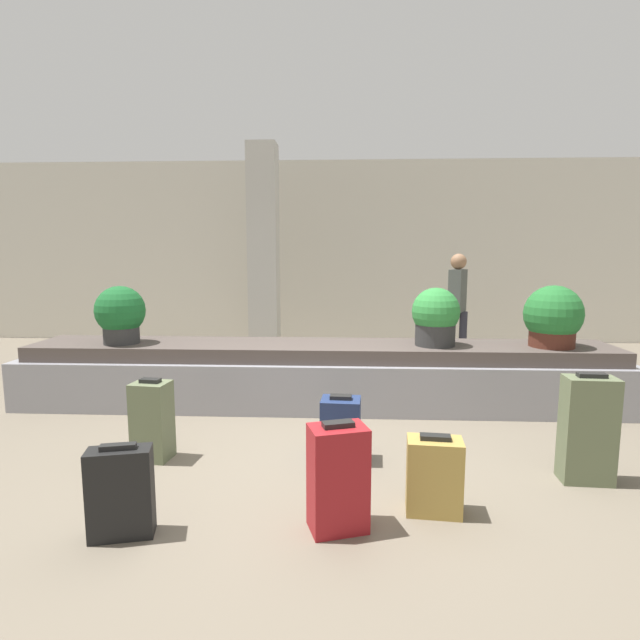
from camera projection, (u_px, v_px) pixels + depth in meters
ground_plane at (311, 459)px, 3.91m from camera, size 18.00×18.00×0.00m
back_wall at (330, 252)px, 8.93m from camera, size 18.00×0.06×3.20m
carousel at (320, 375)px, 5.28m from camera, size 6.30×0.93×0.65m
pillar at (264, 252)px, 7.55m from camera, size 0.43×0.43×3.20m
suitcase_0 at (341, 429)px, 3.86m from camera, size 0.32×0.26×0.52m
suitcase_1 at (152, 420)px, 3.88m from camera, size 0.30×0.26×0.64m
suitcase_2 at (434, 476)px, 3.08m from camera, size 0.35×0.24×0.50m
suitcase_3 at (588, 429)px, 3.48m from camera, size 0.35×0.22×0.78m
suitcase_4 at (121, 492)px, 2.82m from camera, size 0.38×0.24×0.55m
suitcase_5 at (338, 478)px, 2.89m from camera, size 0.38×0.31×0.65m
potted_plant_0 at (553, 317)px, 5.03m from camera, size 0.57×0.57×0.62m
potted_plant_1 at (120, 314)px, 5.20m from camera, size 0.51×0.51×0.61m
potted_plant_2 at (436, 317)px, 5.10m from camera, size 0.49×0.49×0.60m
traveler_0 at (457, 299)px, 7.10m from camera, size 0.31×0.37×1.58m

